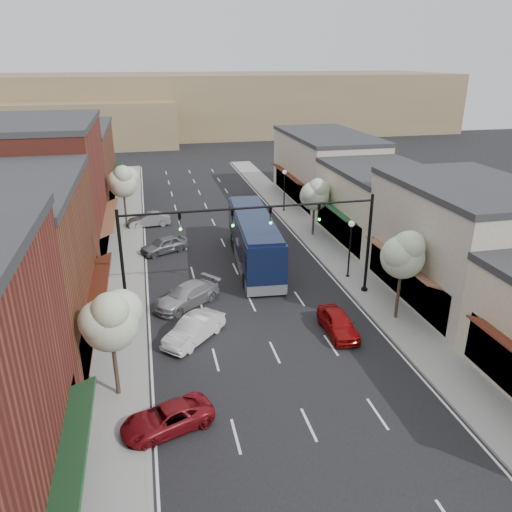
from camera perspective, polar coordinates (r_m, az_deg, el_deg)
ground at (r=26.53m, az=3.27°, el=-13.21°), size 160.00×160.00×0.00m
sidewalk_left at (r=42.21m, az=-14.79°, el=0.03°), size 2.80×73.00×0.15m
sidewalk_right at (r=44.61m, az=7.23°, el=1.78°), size 2.80×73.00×0.15m
curb_left at (r=42.16m, az=-12.90°, el=0.18°), size 0.25×73.00×0.17m
curb_right at (r=44.17m, az=5.52°, el=1.65°), size 0.25×73.00×0.17m
bldg_left_midfar at (r=42.77m, az=-23.31°, el=6.76°), size 10.14×14.10×10.90m
bldg_left_far at (r=58.46m, az=-20.61°, el=9.52°), size 10.14×18.10×8.40m
bldg_right_midnear at (r=35.28m, az=22.58°, el=1.38°), size 9.14×12.10×7.90m
bldg_right_midfar at (r=45.27m, az=13.99°, el=5.71°), size 9.14×12.10×6.40m
bldg_right_far at (r=57.64m, az=7.94°, el=10.02°), size 9.14×16.10×7.40m
hill_far at (r=111.40m, az=-9.85°, el=16.74°), size 120.00×30.00×12.00m
hill_near at (r=101.24m, az=-24.00°, el=13.63°), size 50.00×20.00×8.00m
signal_mast_right at (r=32.92m, az=9.11°, el=2.75°), size 8.22×0.46×7.00m
signal_mast_left at (r=30.73m, az=-10.82°, el=1.24°), size 8.22×0.46×7.00m
tree_right_near at (r=30.68m, az=16.57°, el=0.33°), size 2.85×2.65×5.95m
tree_right_far at (r=44.73m, az=6.79°, el=7.12°), size 2.85×2.65×5.43m
tree_left_near at (r=23.60m, az=-16.28°, el=-6.90°), size 2.85×2.65×5.69m
tree_left_far at (r=48.02m, az=-14.96°, el=8.30°), size 2.85×2.65×6.13m
lamp_post_near at (r=36.43m, az=10.73°, el=1.83°), size 0.44×0.44×4.44m
lamp_post_far at (r=52.25m, az=3.27°, el=8.25°), size 0.44×0.44×4.44m
coach_bus at (r=38.82m, az=-0.24°, el=1.92°), size 3.69×12.83×3.87m
red_hatchback at (r=29.93m, az=9.35°, el=-7.57°), size 1.63×4.00×1.36m
parked_car_a at (r=23.16m, az=-10.12°, el=-17.81°), size 4.44×3.06×1.13m
parked_car_b at (r=29.06m, az=-7.11°, el=-8.33°), size 4.04×4.12×1.41m
parked_car_c at (r=33.04m, az=-7.94°, el=-4.47°), size 5.05×4.44×1.40m
parked_car_d at (r=42.18m, az=-10.46°, el=1.26°), size 4.29×3.13×1.36m
parked_car_e at (r=49.19m, az=-12.13°, el=4.08°), size 4.10×1.87×1.30m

